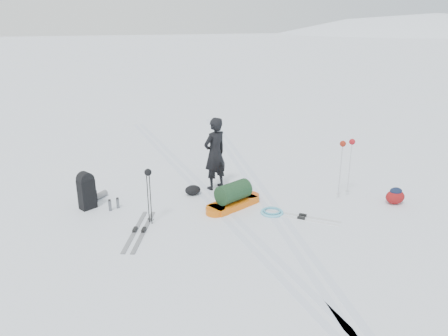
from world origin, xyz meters
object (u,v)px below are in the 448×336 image
Objects in this scene: pulk_sled at (233,198)px; expedition_rucksack at (88,191)px; skier at (215,154)px; ski_poles_black at (148,179)px.

expedition_rucksack is at bearing 136.95° from pulk_sled.
skier is 1.40m from pulk_sled.
skier is 1.16× the size of pulk_sled.
skier reaches higher than expedition_rucksack.
expedition_rucksack is 0.74× the size of ski_poles_black.
expedition_rucksack is 1.82m from ski_poles_black.
expedition_rucksack is at bearing 132.40° from ski_poles_black.
pulk_sled is at bearing 67.78° from skier.
pulk_sled is 1.75× the size of expedition_rucksack.
skier is 2.03× the size of expedition_rucksack.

